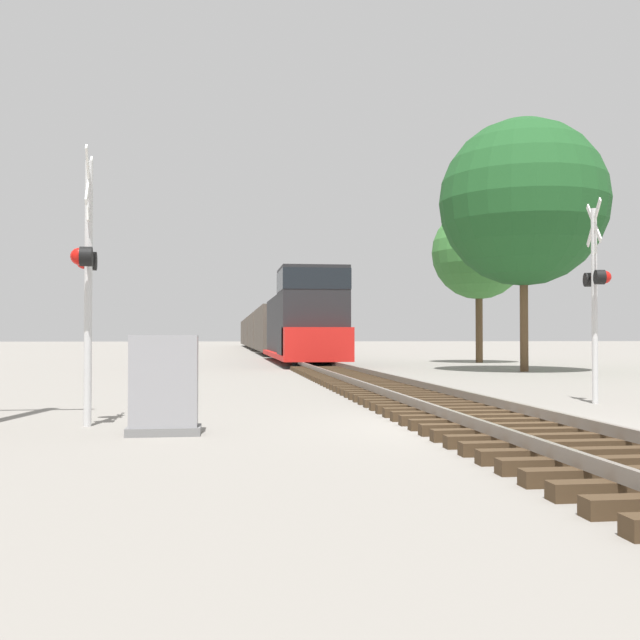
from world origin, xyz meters
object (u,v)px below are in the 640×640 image
relay_cabinet (164,386)px  freight_train (266,331)px  tree_far_right (523,203)px  crossing_signal_far (596,286)px  crossing_signal_near (87,268)px  tree_mid_background (479,253)px

relay_cabinet → freight_train: bearing=85.4°
freight_train → tree_far_right: tree_far_right is taller
freight_train → tree_far_right: (7.80, -43.30, 4.82)m
crossing_signal_far → relay_cabinet: (-8.51, -3.84, -1.74)m
relay_cabinet → tree_far_right: size_ratio=0.14×
crossing_signal_far → relay_cabinet: bearing=124.4°
crossing_signal_near → relay_cabinet: bearing=44.0°
tree_far_right → relay_cabinet: bearing=-125.9°
crossing_signal_near → tree_far_right: 21.95m
crossing_signal_far → freight_train: bearing=13.8°
crossing_signal_far → tree_far_right: size_ratio=0.42×
tree_mid_background → relay_cabinet: bearing=-117.6°
relay_cabinet → crossing_signal_near: bearing=138.1°
crossing_signal_far → crossing_signal_near: bearing=115.5°
freight_train → crossing_signal_near: freight_train is taller
crossing_signal_far → tree_far_right: 14.95m
freight_train → tree_far_right: size_ratio=8.25×
crossing_signal_far → tree_mid_background: size_ratio=0.51×
crossing_signal_far → tree_far_right: tree_far_right is taller
crossing_signal_far → relay_cabinet: 9.50m
crossing_signal_far → relay_cabinet: crossing_signal_far is taller
relay_cabinet → tree_far_right: (12.67, 17.54, 6.03)m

